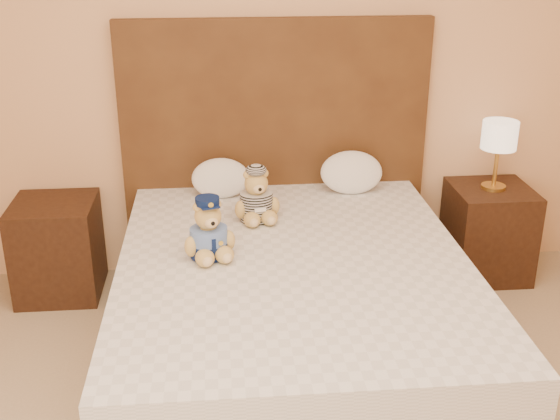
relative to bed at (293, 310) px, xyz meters
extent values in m
cube|color=#E0AC7A|center=(0.00, 1.05, 1.07)|extent=(4.00, 0.04, 2.70)
cube|color=white|center=(0.00, 0.00, -0.13)|extent=(1.60, 2.00, 0.30)
cube|color=silver|center=(0.00, 0.00, 0.15)|extent=(1.60, 2.00, 0.25)
cube|color=#503218|center=(0.00, 1.01, 0.47)|extent=(1.75, 0.08, 1.50)
cube|color=#331D10|center=(-1.25, 0.80, 0.00)|extent=(0.45, 0.45, 0.55)
cube|color=#331D10|center=(1.25, 0.80, 0.00)|extent=(0.45, 0.45, 0.55)
cylinder|color=gold|center=(1.25, 0.80, 0.28)|extent=(0.14, 0.14, 0.02)
cylinder|color=gold|center=(1.25, 0.80, 0.41)|extent=(0.02, 0.02, 0.26)
cylinder|color=beige|center=(1.25, 0.80, 0.59)|extent=(0.20, 0.20, 0.16)
ellipsoid|color=white|center=(-0.32, 0.83, 0.39)|extent=(0.32, 0.21, 0.23)
ellipsoid|color=white|center=(0.42, 0.83, 0.40)|extent=(0.35, 0.23, 0.25)
camera|label=1|loc=(-0.33, -2.87, 1.70)|focal=45.00mm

